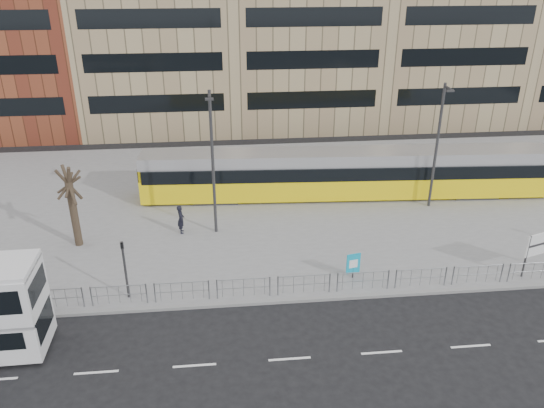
{
  "coord_description": "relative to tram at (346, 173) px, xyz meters",
  "views": [
    {
      "loc": [
        -4.52,
        -21.39,
        15.44
      ],
      "look_at": [
        -1.73,
        6.0,
        2.6
      ],
      "focal_mm": 35.0,
      "sensor_mm": 36.0,
      "label": 1
    }
  ],
  "objects": [
    {
      "name": "plaza",
      "position": [
        -4.08,
        -0.16,
        -1.74
      ],
      "size": [
        64.0,
        24.0,
        0.15
      ],
      "primitive_type": "cube",
      "color": "slate",
      "rests_on": "ground"
    },
    {
      "name": "bare_tree",
      "position": [
        -17.11,
        -5.37,
        3.44
      ],
      "size": [
        3.84,
        3.84,
        6.88
      ],
      "color": "#31251B",
      "rests_on": "plaza"
    },
    {
      "name": "ad_panel",
      "position": [
        -2.0,
        -10.48,
        -0.84
      ],
      "size": [
        0.76,
        0.2,
        1.42
      ],
      "rotation": [
        0.0,
        0.0,
        0.19
      ],
      "color": "#2D2D30",
      "rests_on": "plaza"
    },
    {
      "name": "ground",
      "position": [
        -4.08,
        -12.16,
        -1.82
      ],
      "size": [
        120.0,
        120.0,
        0.0
      ],
      "primitive_type": "plane",
      "color": "black",
      "rests_on": "ground"
    },
    {
      "name": "road_markings",
      "position": [
        -3.08,
        -16.16,
        -1.81
      ],
      "size": [
        62.0,
        0.12,
        0.01
      ],
      "primitive_type": "cube",
      "color": "white",
      "rests_on": "ground"
    },
    {
      "name": "tram",
      "position": [
        0.0,
        0.0,
        0.0
      ],
      "size": [
        28.28,
        4.22,
        3.32
      ],
      "rotation": [
        0.0,
        0.0,
        -0.05
      ],
      "color": "yellow",
      "rests_on": "plaza"
    },
    {
      "name": "lamp_post_west",
      "position": [
        -9.1,
        -4.6,
        3.08
      ],
      "size": [
        0.45,
        1.04,
        8.73
      ],
      "color": "#2D2D30",
      "rests_on": "plaza"
    },
    {
      "name": "pedestrian_barrier",
      "position": [
        -2.08,
        -11.66,
        -0.83
      ],
      "size": [
        32.07,
        0.07,
        1.1
      ],
      "color": "gray",
      "rests_on": "plaza"
    },
    {
      "name": "traffic_light_west",
      "position": [
        -13.46,
        -11.08,
        0.31
      ],
      "size": [
        0.2,
        0.23,
        3.1
      ],
      "rotation": [
        0.0,
        0.0,
        0.18
      ],
      "color": "#2D2D30",
      "rests_on": "plaza"
    },
    {
      "name": "lamp_post_east",
      "position": [
        5.26,
        -2.34,
        2.87
      ],
      "size": [
        0.45,
        1.04,
        8.33
      ],
      "color": "#2D2D30",
      "rests_on": "plaza"
    },
    {
      "name": "pedestrian",
      "position": [
        -11.2,
        -4.46,
        -0.77
      ],
      "size": [
        0.49,
        0.69,
        1.79
      ],
      "primitive_type": "imported",
      "rotation": [
        0.0,
        0.0,
        1.67
      ],
      "color": "black",
      "rests_on": "plaza"
    },
    {
      "name": "kerb",
      "position": [
        -4.08,
        -12.11,
        -1.74
      ],
      "size": [
        64.0,
        0.25,
        0.17
      ],
      "primitive_type": "cube",
      "color": "gray",
      "rests_on": "ground"
    },
    {
      "name": "station_sign",
      "position": [
        7.83,
        -10.99,
        0.01
      ],
      "size": [
        2.03,
        0.71,
        2.41
      ],
      "rotation": [
        0.0,
        0.0,
        0.31
      ],
      "color": "#2D2D30",
      "rests_on": "plaza"
    }
  ]
}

